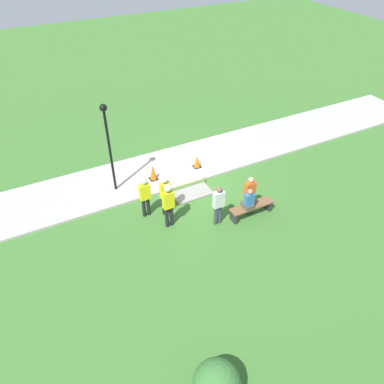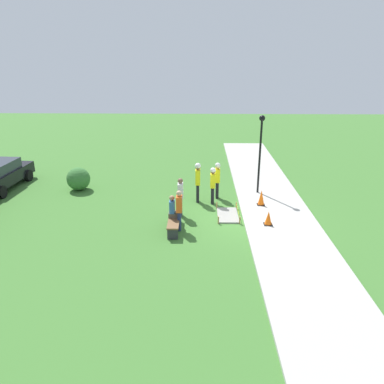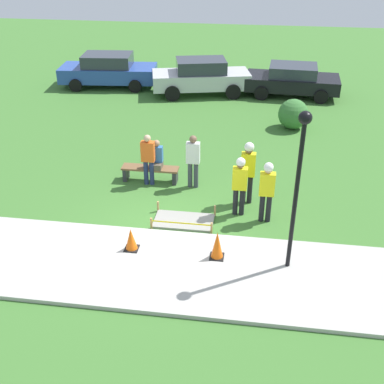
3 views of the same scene
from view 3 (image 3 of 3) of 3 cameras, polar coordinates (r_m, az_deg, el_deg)
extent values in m
plane|color=#3D702D|center=(12.61, -2.94, -4.93)|extent=(60.00, 60.00, 0.00)
cube|color=#ADAAA3|center=(11.40, -4.36, -8.91)|extent=(28.00, 3.00, 0.10)
cube|color=gray|center=(13.05, -0.97, -3.44)|extent=(1.60, 0.87, 0.06)
cube|color=tan|center=(12.76, -4.84, -3.71)|extent=(0.05, 0.05, 0.32)
cube|color=tan|center=(12.53, 2.33, -4.29)|extent=(0.05, 0.05, 0.32)
cube|color=tan|center=(13.48, -4.05, -1.72)|extent=(0.05, 0.05, 0.32)
cube|color=tan|center=(13.26, 2.73, -2.23)|extent=(0.05, 0.05, 0.32)
cube|color=yellow|center=(12.58, -1.29, -3.70)|extent=(1.60, 0.00, 0.04)
cube|color=black|center=(11.96, -7.15, -6.64)|extent=(0.34, 0.34, 0.02)
cone|color=orange|center=(11.79, -7.24, -5.50)|extent=(0.29, 0.29, 0.55)
cube|color=black|center=(11.62, 2.96, -7.64)|extent=(0.34, 0.34, 0.02)
cone|color=orange|center=(11.41, 3.01, -6.22)|extent=(0.29, 0.29, 0.68)
cube|color=#2D2D33|center=(15.27, -7.82, 2.21)|extent=(0.12, 0.40, 0.41)
cube|color=#2D2D33|center=(14.93, -2.01, 1.84)|extent=(0.12, 0.40, 0.41)
cube|color=brown|center=(14.97, -4.98, 2.83)|extent=(1.77, 0.44, 0.06)
cube|color=brown|center=(14.88, -4.20, 3.20)|extent=(0.34, 0.44, 0.18)
cube|color=#336BAD|center=(14.80, -4.19, 4.52)|extent=(0.36, 0.20, 0.50)
sphere|color=#A37A5B|center=(14.66, -4.24, 5.78)|extent=(0.21, 0.21, 0.21)
cylinder|color=black|center=(13.84, 6.12, 0.38)|extent=(0.14, 0.14, 0.87)
cylinder|color=black|center=(13.83, 6.87, 0.33)|extent=(0.14, 0.14, 0.87)
cube|color=yellow|center=(13.48, 6.68, 3.26)|extent=(0.40, 0.22, 0.69)
sphere|color=brown|center=(13.28, 6.79, 5.06)|extent=(0.24, 0.24, 0.24)
sphere|color=white|center=(13.26, 6.81, 5.31)|extent=(0.27, 0.27, 0.27)
cylinder|color=black|center=(13.26, 5.16, -1.11)|extent=(0.14, 0.14, 0.80)
cylinder|color=black|center=(13.26, 5.94, -1.16)|extent=(0.14, 0.14, 0.80)
cube|color=yellow|center=(12.92, 5.70, 1.61)|extent=(0.40, 0.22, 0.63)
sphere|color=brown|center=(12.72, 5.80, 3.30)|extent=(0.22, 0.22, 0.22)
sphere|color=white|center=(12.70, 5.81, 3.55)|extent=(0.25, 0.25, 0.25)
cylinder|color=black|center=(13.05, 8.27, -1.85)|extent=(0.14, 0.14, 0.81)
cylinder|color=black|center=(13.05, 9.06, -1.90)|extent=(0.14, 0.14, 0.81)
cube|color=yellow|center=(12.69, 8.91, 0.93)|extent=(0.40, 0.22, 0.64)
sphere|color=tan|center=(12.50, 9.06, 2.67)|extent=(0.22, 0.22, 0.22)
sphere|color=white|center=(12.47, 9.08, 2.92)|extent=(0.25, 0.25, 0.25)
cylinder|color=navy|center=(14.83, -5.47, 2.33)|extent=(0.14, 0.14, 0.79)
cylinder|color=navy|center=(14.79, -4.79, 2.29)|extent=(0.14, 0.14, 0.79)
cube|color=#E55B1E|center=(14.50, -5.25, 4.81)|extent=(0.40, 0.22, 0.63)
sphere|color=tan|center=(14.34, -5.33, 6.35)|extent=(0.21, 0.21, 0.21)
cylinder|color=#383D47|center=(14.60, -0.23, 2.08)|extent=(0.14, 0.14, 0.82)
cylinder|color=#383D47|center=(14.58, 0.47, 2.03)|extent=(0.14, 0.14, 0.82)
cube|color=silver|center=(14.27, 0.12, 4.67)|extent=(0.40, 0.22, 0.65)
sphere|color=brown|center=(14.09, 0.13, 6.28)|extent=(0.22, 0.22, 0.22)
cylinder|color=black|center=(10.60, 12.15, -0.91)|extent=(0.10, 0.10, 3.54)
sphere|color=black|center=(9.82, 13.28, 8.56)|extent=(0.28, 0.28, 0.28)
cube|color=#BCBCC1|center=(23.07, 1.06, 13.18)|extent=(4.76, 2.73, 0.70)
cube|color=#2D333D|center=(22.90, 1.08, 14.73)|extent=(2.53, 2.02, 0.59)
cylinder|color=black|center=(24.18, 4.20, 13.01)|extent=(0.72, 0.39, 0.69)
cylinder|color=black|center=(22.52, 4.88, 11.75)|extent=(0.72, 0.39, 0.69)
cylinder|color=black|center=(23.91, -2.57, 12.87)|extent=(0.72, 0.39, 0.69)
cylinder|color=black|center=(22.23, -2.35, 11.60)|extent=(0.72, 0.39, 0.69)
cube|color=#28479E|center=(24.64, -9.86, 13.71)|extent=(4.77, 2.29, 0.69)
cube|color=#2D333D|center=(24.48, -9.99, 15.14)|extent=(2.45, 1.85, 0.58)
cylinder|color=black|center=(25.35, -6.11, 13.59)|extent=(0.62, 0.30, 0.60)
cylinder|color=black|center=(23.58, -6.76, 12.36)|extent=(0.62, 0.30, 0.60)
cylinder|color=black|center=(25.94, -12.55, 13.44)|extent=(0.62, 0.30, 0.60)
cylinder|color=black|center=(24.21, -13.62, 12.20)|extent=(0.62, 0.30, 0.60)
cube|color=black|center=(23.39, 11.76, 12.60)|extent=(4.36, 2.16, 0.60)
cube|color=#2D333D|center=(23.24, 11.90, 13.90)|extent=(2.22, 1.81, 0.51)
cylinder|color=black|center=(24.45, 14.87, 12.22)|extent=(0.63, 0.27, 0.62)
cylinder|color=black|center=(22.60, 15.03, 10.84)|extent=(0.63, 0.27, 0.62)
cylinder|color=black|center=(24.42, 8.56, 12.84)|extent=(0.63, 0.27, 0.62)
cylinder|color=black|center=(22.57, 8.23, 11.51)|extent=(0.63, 0.27, 0.62)
sphere|color=#387033|center=(19.36, 11.90, 9.03)|extent=(1.17, 1.17, 1.17)
camera|label=1|loc=(22.09, 21.97, 34.00)|focal=35.00mm
camera|label=2|loc=(20.43, -48.90, 18.38)|focal=35.00mm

